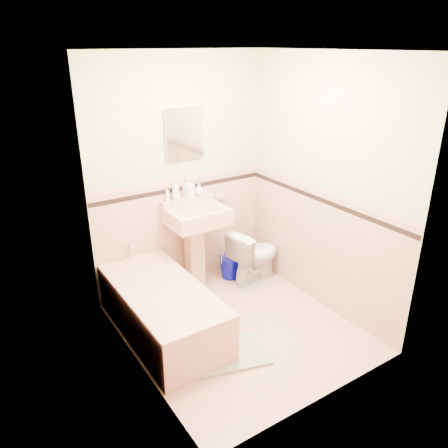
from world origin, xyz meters
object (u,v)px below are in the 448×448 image
bathtub (163,312)px  soap_bottle_left (175,190)px  soap_bottle_right (199,189)px  shoe (219,349)px  bucket (231,267)px  medicine_cabinet (184,133)px  toilet (255,255)px  sink (197,249)px  soap_bottle_mid (189,188)px

bathtub → soap_bottle_left: soap_bottle_left is taller
soap_bottle_right → shoe: bearing=-113.6°
soap_bottle_right → bucket: soap_bottle_right is taller
medicine_cabinet → soap_bottle_left: bearing=-168.0°
medicine_cabinet → toilet: (0.63, -0.41, -1.38)m
medicine_cabinet → toilet: 1.57m
sink → medicine_cabinet: 1.24m
soap_bottle_left → shoe: 1.69m
sink → shoe: (-0.42, -1.10, -0.42)m
soap_bottle_right → shoe: soap_bottle_right is taller
sink → soap_bottle_right: size_ratio=7.38×
medicine_cabinet → bucket: size_ratio=2.02×
medicine_cabinet → bucket: bearing=-23.8°
soap_bottle_left → soap_bottle_mid: same height
soap_bottle_mid → toilet: bearing=-32.1°
bathtub → soap_bottle_right: size_ratio=11.56×
bathtub → soap_bottle_right: soap_bottle_right is taller
bathtub → shoe: bathtub is taller
soap_bottle_left → soap_bottle_right: (0.28, 0.00, -0.04)m
sink → toilet: 0.68m
soap_bottle_left → soap_bottle_mid: size_ratio=1.00×
soap_bottle_left → bucket: (0.59, -0.17, -1.00)m
soap_bottle_mid → shoe: size_ratio=1.32×
soap_bottle_left → toilet: bearing=-26.6°
soap_bottle_right → medicine_cabinet: bearing=168.0°
bathtub → bucket: bearing=25.7°
bathtub → toilet: (1.31, 0.33, 0.09)m
soap_bottle_mid → shoe: soap_bottle_mid is taller
soap_bottle_mid → soap_bottle_right: 0.13m
soap_bottle_mid → soap_bottle_left: bearing=180.0°
medicine_cabinet → bucket: 1.65m
toilet → bucket: 0.34m
soap_bottle_left → soap_bottle_right: size_ratio=1.65×
soap_bottle_mid → shoe: bearing=-108.6°
bathtub → soap_bottle_mid: 1.34m
toilet → shoe: (-1.04, -0.89, -0.26)m
soap_bottle_left → shoe: soap_bottle_left is taller
soap_bottle_left → soap_bottle_right: soap_bottle_left is taller
soap_bottle_right → soap_bottle_left: bearing=180.0°
bathtub → sink: sink is taller
bathtub → bucket: (1.13, 0.54, -0.10)m
medicine_cabinet → soap_bottle_left: medicine_cabinet is taller
medicine_cabinet → soap_bottle_left: 0.59m
sink → bucket: bearing=1.7°
soap_bottle_left → shoe: (-0.28, -1.28, -1.07)m
sink → bucket: 0.57m
soap_bottle_mid → bucket: soap_bottle_mid is taller
soap_bottle_left → toilet: (0.77, -0.38, -0.81)m
bucket → shoe: size_ratio=1.57×
medicine_cabinet → soap_bottle_right: bearing=-12.0°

